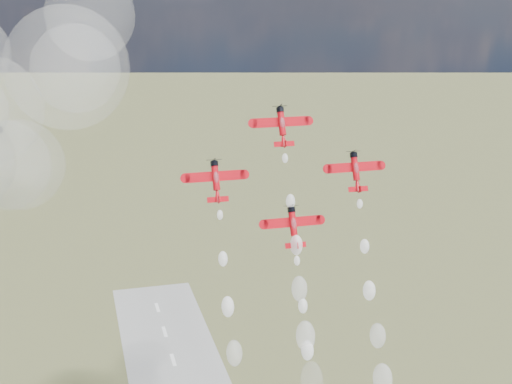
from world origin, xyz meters
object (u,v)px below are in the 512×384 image
object	(u,v)px
plane_slot	(293,226)
plane_left	(216,180)
plane_lead	(282,126)
plane_right	(356,171)

from	to	relation	value
plane_slot	plane_left	bearing A→B (deg)	163.92
plane_lead	plane_right	world-z (taller)	plane_lead
plane_left	plane_right	xyz separation A→B (m)	(27.01, 0.00, 0.00)
plane_left	plane_slot	distance (m)	16.48
plane_left	plane_right	world-z (taller)	same
plane_right	plane_slot	xyz separation A→B (m)	(-13.50, -3.89, -8.61)
plane_lead	plane_left	size ratio (longest dim) A/B	1.00
plane_left	plane_slot	xyz separation A→B (m)	(13.50, -3.89, -8.61)
plane_lead	plane_right	xyz separation A→B (m)	(13.50, -3.89, -8.61)
plane_right	plane_slot	bearing A→B (deg)	-163.92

